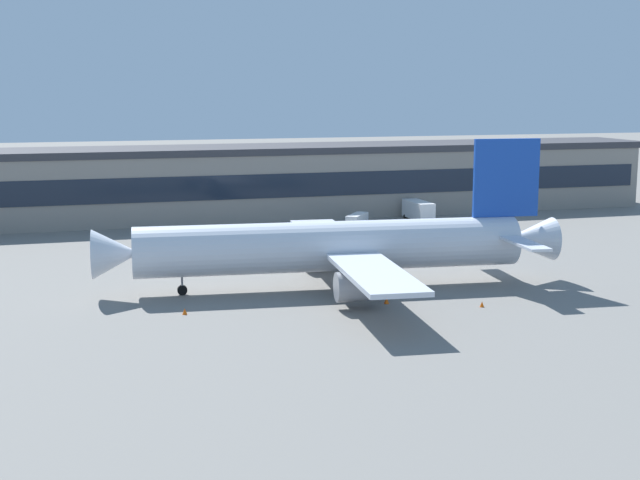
{
  "coord_description": "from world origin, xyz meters",
  "views": [
    {
      "loc": [
        -30.88,
        -93.68,
        22.68
      ],
      "look_at": [
        -1.94,
        4.37,
        5.0
      ],
      "focal_mm": 49.34,
      "sensor_mm": 36.0,
      "label": 1
    }
  ],
  "objects": [
    {
      "name": "traffic_cone_1",
      "position": [
        10.88,
        -12.39,
        0.3
      ],
      "size": [
        0.48,
        0.48,
        0.6
      ],
      "primitive_type": "cone",
      "color": "#F2590C",
      "rests_on": "ground_plane"
    },
    {
      "name": "belt_loader",
      "position": [
        16.14,
        43.87,
        1.15
      ],
      "size": [
        5.43,
        6.32,
        1.95
      ],
      "color": "white",
      "rests_on": "ground_plane"
    },
    {
      "name": "terminal_building",
      "position": [
        0.0,
        59.47,
        6.32
      ],
      "size": [
        155.09,
        16.33,
        12.59
      ],
      "color": "gray",
      "rests_on": "ground_plane"
    },
    {
      "name": "ground_plane",
      "position": [
        0.0,
        0.0,
        0.0
      ],
      "size": [
        600.0,
        600.0,
        0.0
      ],
      "primitive_type": "plane",
      "color": "slate"
    },
    {
      "name": "fuel_truck",
      "position": [
        28.35,
        46.43,
        1.88
      ],
      "size": [
        2.86,
        8.41,
        3.35
      ],
      "color": "white",
      "rests_on": "ground_plane"
    },
    {
      "name": "airliner",
      "position": [
        -1.06,
        0.29,
        4.92
      ],
      "size": [
        53.77,
        45.76,
        16.92
      ],
      "color": "silver",
      "rests_on": "ground_plane"
    },
    {
      "name": "traffic_cone_0",
      "position": [
        1.76,
        -8.18,
        0.36
      ],
      "size": [
        0.57,
        0.57,
        0.72
      ],
      "primitive_type": "cone",
      "color": "#F2590C",
      "rests_on": "ground_plane"
    },
    {
      "name": "traffic_cone_2",
      "position": [
        -19.54,
        -6.64,
        0.32
      ],
      "size": [
        0.51,
        0.51,
        0.64
      ],
      "primitive_type": "cone",
      "color": "#F2590C",
      "rests_on": "ground_plane"
    }
  ]
}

